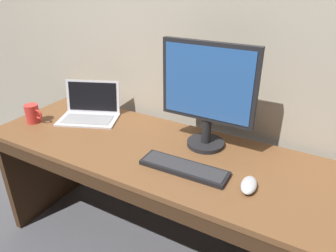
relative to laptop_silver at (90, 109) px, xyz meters
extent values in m
plane|color=#4C4C51|center=(0.52, -0.12, -0.77)|extent=(14.00, 14.00, 0.00)
cube|color=brown|center=(0.52, -0.12, -0.06)|extent=(1.79, 0.64, 0.03)
cube|color=#3D2716|center=(-0.35, -0.12, -0.42)|extent=(0.04, 0.58, 0.69)
cube|color=#3D2716|center=(0.52, -0.43, -0.11)|extent=(1.72, 0.02, 0.07)
cube|color=silver|center=(0.02, -0.05, -0.05)|extent=(0.39, 0.32, 0.01)
cube|color=#959599|center=(0.02, -0.06, -0.04)|extent=(0.31, 0.23, 0.00)
cube|color=silver|center=(-0.03, 0.06, 0.06)|extent=(0.32, 0.17, 0.20)
cube|color=black|center=(-0.02, 0.06, 0.06)|extent=(0.29, 0.15, 0.17)
cylinder|color=black|center=(0.75, 0.02, -0.04)|extent=(0.19, 0.19, 0.02)
cylinder|color=black|center=(0.75, 0.02, 0.04)|extent=(0.05, 0.05, 0.13)
cube|color=black|center=(0.75, 0.01, 0.29)|extent=(0.46, 0.03, 0.37)
cube|color=#28569E|center=(0.75, -0.01, 0.29)|extent=(0.43, 0.00, 0.34)
cube|color=black|center=(0.75, -0.23, -0.04)|extent=(0.40, 0.12, 0.02)
cube|color=#2D2D30|center=(0.75, -0.23, -0.03)|extent=(0.38, 0.10, 0.00)
ellipsoid|color=#B7B7BC|center=(1.04, -0.22, -0.03)|extent=(0.08, 0.13, 0.04)
cylinder|color=red|center=(-0.24, -0.22, 0.00)|extent=(0.08, 0.08, 0.11)
torus|color=red|center=(-0.19, -0.22, 0.01)|extent=(0.06, 0.01, 0.06)
camera|label=1|loc=(1.26, -1.27, 0.74)|focal=33.25mm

